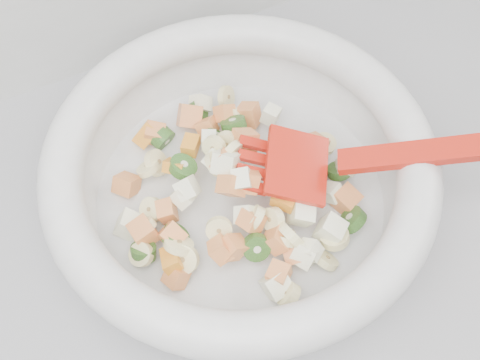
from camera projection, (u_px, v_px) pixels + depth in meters
name	position (u px, v px, depth m)	size (l,w,h in m)	color
counter	(312.00, 326.00, 1.01)	(2.00, 0.60, 0.90)	gray
mixing_bowl	(241.00, 175.00, 0.57)	(0.47, 0.37, 0.15)	silver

